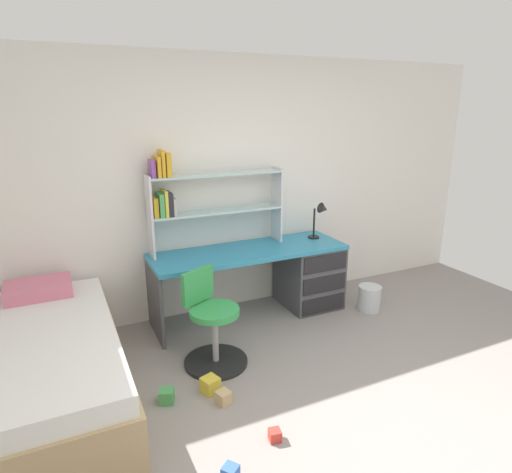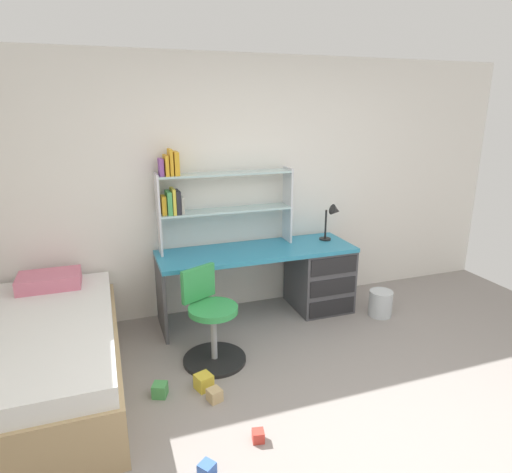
{
  "view_description": "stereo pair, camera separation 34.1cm",
  "coord_description": "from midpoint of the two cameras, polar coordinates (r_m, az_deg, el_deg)",
  "views": [
    {
      "loc": [
        -1.71,
        -1.66,
        2.03
      ],
      "look_at": [
        -0.29,
        1.34,
        1.04
      ],
      "focal_mm": 30.78,
      "sensor_mm": 36.0,
      "label": 1
    },
    {
      "loc": [
        -1.39,
        -1.79,
        2.03
      ],
      "look_at": [
        -0.29,
        1.34,
        1.04
      ],
      "focal_mm": 30.78,
      "sensor_mm": 36.0,
      "label": 2
    }
  ],
  "objects": [
    {
      "name": "toy_block_blue_1",
      "position": [
        2.82,
        -7.27,
        -28.29
      ],
      "size": [
        0.12,
        0.12,
        0.08
      ],
      "primitive_type": "cube",
      "rotation": [
        0.0,
        0.0,
        2.22
      ],
      "color": "#3860B7",
      "rests_on": "ground_plane"
    },
    {
      "name": "toy_block_yellow_4",
      "position": [
        3.44,
        -8.96,
        -18.59
      ],
      "size": [
        0.15,
        0.15,
        0.12
      ],
      "primitive_type": "cube",
      "rotation": [
        0.0,
        0.0,
        1.9
      ],
      "color": "gold",
      "rests_on": "ground_plane"
    },
    {
      "name": "bed_platform",
      "position": [
        3.57,
        -28.36,
        -15.06
      ],
      "size": [
        1.02,
        1.93,
        0.67
      ],
      "color": "tan",
      "rests_on": "ground_plane"
    },
    {
      "name": "room_shell",
      "position": [
        3.05,
        -18.05,
        1.0
      ],
      "size": [
        5.86,
        5.68,
        2.51
      ],
      "color": "white",
      "rests_on": "ground_plane"
    },
    {
      "name": "desk",
      "position": [
        4.54,
        2.79,
        -4.63
      ],
      "size": [
        1.91,
        0.62,
        0.7
      ],
      "color": "teal",
      "rests_on": "ground_plane"
    },
    {
      "name": "toy_block_red_2",
      "position": [
        3.03,
        -1.06,
        -24.51
      ],
      "size": [
        0.09,
        0.09,
        0.07
      ],
      "primitive_type": "cube",
      "rotation": [
        0.0,
        0.0,
        1.38
      ],
      "color": "red",
      "rests_on": "ground_plane"
    },
    {
      "name": "toy_block_natural_0",
      "position": [
        3.33,
        -7.37,
        -20.12
      ],
      "size": [
        0.12,
        0.12,
        0.09
      ],
      "primitive_type": "cube",
      "rotation": [
        0.0,
        0.0,
        0.32
      ],
      "color": "tan",
      "rests_on": "ground_plane"
    },
    {
      "name": "ground_plane",
      "position": [
        3.08,
        13.78,
        -25.37
      ],
      "size": [
        5.86,
        5.68,
        0.02
      ],
      "primitive_type": "cube",
      "color": "gray"
    },
    {
      "name": "waste_bin",
      "position": [
        4.67,
        12.5,
        -7.86
      ],
      "size": [
        0.23,
        0.23,
        0.26
      ],
      "primitive_type": "cylinder",
      "color": "silver",
      "rests_on": "ground_plane"
    },
    {
      "name": "toy_block_green_3",
      "position": [
        3.41,
        -14.53,
        -19.51
      ],
      "size": [
        0.13,
        0.13,
        0.1
      ],
      "primitive_type": "cube",
      "rotation": [
        0.0,
        0.0,
        2.74
      ],
      "color": "#479E51",
      "rests_on": "ground_plane"
    },
    {
      "name": "desk_lamp",
      "position": [
        4.57,
        6.38,
        2.83
      ],
      "size": [
        0.2,
        0.16,
        0.38
      ],
      "color": "black",
      "rests_on": "desk"
    },
    {
      "name": "swivel_chair",
      "position": [
        3.65,
        -8.44,
        -11.81
      ],
      "size": [
        0.52,
        0.52,
        0.78
      ],
      "color": "black",
      "rests_on": "ground_plane"
    },
    {
      "name": "bookshelf_hutch",
      "position": [
        4.14,
        -9.99,
        5.28
      ],
      "size": [
        1.31,
        0.22,
        0.97
      ],
      "color": "silver",
      "rests_on": "desk"
    }
  ]
}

